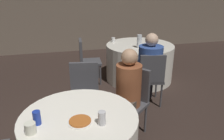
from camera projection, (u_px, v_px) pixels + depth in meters
The scene contains 14 objects.
wall_back at pixel (52, 2), 5.93m from camera, with size 16.00×0.06×2.80m.
table_far at pixel (139, 62), 4.45m from camera, with size 1.34×1.34×0.73m.
chair_near_north at pixel (84, 89), 2.93m from camera, with size 0.46×0.46×0.88m.
chair_near_northeast at pixel (132, 96), 2.76m from camera, with size 0.56×0.56×0.88m.
chair_far_west at pixel (86, 57), 4.23m from camera, with size 0.43×0.43×0.88m.
chair_far_south at pixel (151, 75), 3.39m from camera, with size 0.47×0.47×0.88m.
person_floral_shirt at pixel (125, 97), 2.62m from camera, with size 0.45×0.44×1.16m.
person_blue_shirt at pixel (149, 67), 3.50m from camera, with size 0.42×0.52×1.17m.
pizza_plate_near at pixel (80, 121), 1.88m from camera, with size 0.22×0.22×0.02m.
soda_can_silver at pixel (102, 118), 1.83m from camera, with size 0.07×0.07×0.12m.
soda_can_blue at pixel (37, 118), 1.83m from camera, with size 0.07×0.07×0.12m.
cup_near at pixel (30, 128), 1.72m from camera, with size 0.09×0.09×0.09m.
bottle_far at pixel (139, 41), 4.07m from camera, with size 0.09×0.09×0.25m.
cup_far at pixel (113, 40), 4.48m from camera, with size 0.08×0.08×0.10m.
Camera 1 is at (0.12, -1.72, 1.83)m, focal length 35.00 mm.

